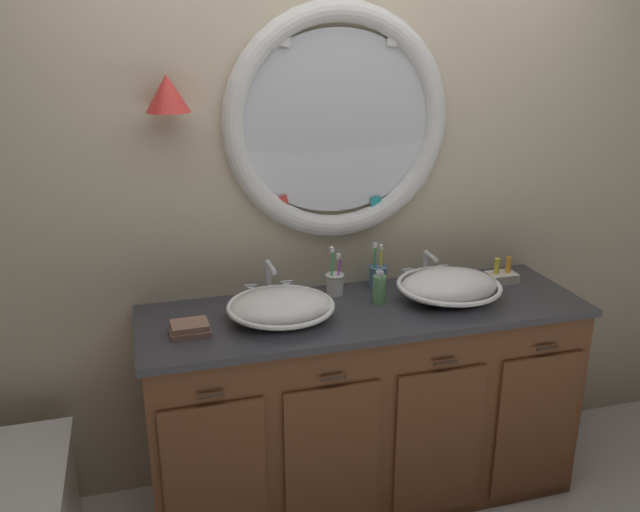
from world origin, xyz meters
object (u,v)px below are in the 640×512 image
toiletry_basket (502,276)px  folded_hand_towel (190,329)px  toothbrush_holder_right (378,276)px  sink_basin_left (281,306)px  sink_basin_right (449,286)px  soap_dispenser (379,288)px  toothbrush_holder_left (335,283)px

toiletry_basket → folded_hand_towel: bearing=-173.3°
toothbrush_holder_right → folded_hand_towel: (-0.85, -0.25, -0.04)m
sink_basin_left → toiletry_basket: toiletry_basket is taller
sink_basin_right → toiletry_basket: sink_basin_right is taller
folded_hand_towel → toiletry_basket: (1.43, 0.17, 0.01)m
toothbrush_holder_right → soap_dispenser: 0.17m
toothbrush_holder_left → soap_dispenser: 0.21m
sink_basin_right → soap_dispenser: bearing=168.8°
sink_basin_right → toothbrush_holder_right: toothbrush_holder_right is taller
toothbrush_holder_left → folded_hand_towel: size_ratio=1.47×
toothbrush_holder_left → toiletry_basket: bearing=-4.9°
toothbrush_holder_left → sink_basin_right: bearing=-24.7°
sink_basin_left → toothbrush_holder_right: 0.54m
sink_basin_left → folded_hand_towel: bearing=-175.0°
sink_basin_right → toothbrush_holder_left: toothbrush_holder_left is taller
folded_hand_towel → sink_basin_right: bearing=1.7°
sink_basin_left → toothbrush_holder_left: 0.35m
sink_basin_right → folded_hand_towel: sink_basin_right is taller
toothbrush_holder_right → toothbrush_holder_left: bearing=-177.2°
sink_basin_right → toothbrush_holder_right: 0.32m
sink_basin_right → toothbrush_holder_right: (-0.24, 0.21, -0.01)m
soap_dispenser → toiletry_basket: bearing=7.1°
folded_hand_towel → toothbrush_holder_right: bearing=16.1°
soap_dispenser → toiletry_basket: 0.64m
toothbrush_holder_right → folded_hand_towel: toothbrush_holder_right is taller
folded_hand_towel → sink_basin_left: bearing=5.0°
soap_dispenser → sink_basin_left: bearing=-172.5°
toiletry_basket → sink_basin_left: bearing=-172.7°
sink_basin_right → toothbrush_holder_right: size_ratio=2.06×
sink_basin_left → toothbrush_holder_left: toothbrush_holder_left is taller
sink_basin_left → toothbrush_holder_right: (0.49, 0.21, 0.00)m
sink_basin_right → toothbrush_holder_right: bearing=138.4°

